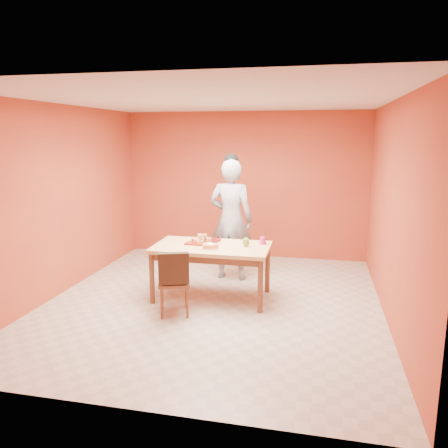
% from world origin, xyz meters
% --- Properties ---
extents(floor, '(5.00, 5.00, 0.00)m').
position_xyz_m(floor, '(0.00, 0.00, 0.00)').
color(floor, beige).
rests_on(floor, ground).
extents(ceiling, '(5.00, 5.00, 0.00)m').
position_xyz_m(ceiling, '(0.00, 0.00, 2.70)').
color(ceiling, silver).
rests_on(ceiling, wall_back).
extents(wall_back, '(4.50, 0.00, 4.50)m').
position_xyz_m(wall_back, '(0.00, 2.50, 1.35)').
color(wall_back, '#B34B29').
rests_on(wall_back, floor).
extents(wall_left, '(0.00, 5.00, 5.00)m').
position_xyz_m(wall_left, '(-2.25, 0.00, 1.35)').
color(wall_left, '#B34B29').
rests_on(wall_left, floor).
extents(wall_right, '(0.00, 5.00, 5.00)m').
position_xyz_m(wall_right, '(2.25, 0.00, 1.35)').
color(wall_right, '#B34B29').
rests_on(wall_right, floor).
extents(dining_table, '(1.60, 0.90, 0.76)m').
position_xyz_m(dining_table, '(-0.06, 0.17, 0.67)').
color(dining_table, tan).
rests_on(dining_table, floor).
extents(dining_chair, '(0.51, 0.57, 0.86)m').
position_xyz_m(dining_chair, '(-0.40, -0.51, 0.45)').
color(dining_chair, brown).
rests_on(dining_chair, floor).
extents(pastry_pile, '(0.30, 0.30, 0.10)m').
position_xyz_m(pastry_pile, '(-0.27, 0.26, 0.83)').
color(pastry_pile, tan).
rests_on(pastry_pile, pastry_platter).
extents(person, '(0.73, 0.50, 1.91)m').
position_xyz_m(person, '(0.03, 1.08, 0.96)').
color(person, gray).
rests_on(person, floor).
extents(pastry_platter, '(0.35, 0.35, 0.02)m').
position_xyz_m(pastry_platter, '(-0.27, 0.26, 0.77)').
color(pastry_platter, maroon).
rests_on(pastry_platter, dining_table).
extents(red_dinner_plate, '(0.32, 0.32, 0.02)m').
position_xyz_m(red_dinner_plate, '(-0.13, 0.47, 0.77)').
color(red_dinner_plate, maroon).
rests_on(red_dinner_plate, dining_table).
extents(white_cake_plate, '(0.32, 0.32, 0.01)m').
position_xyz_m(white_cake_plate, '(-0.04, -0.00, 0.77)').
color(white_cake_plate, white).
rests_on(white_cake_plate, dining_table).
extents(sponge_cake, '(0.27, 0.27, 0.05)m').
position_xyz_m(sponge_cake, '(-0.04, -0.00, 0.80)').
color(sponge_cake, orange).
rests_on(sponge_cake, white_cake_plate).
extents(cake_server, '(0.13, 0.29, 0.01)m').
position_xyz_m(cake_server, '(-0.03, 0.18, 0.83)').
color(cake_server, silver).
rests_on(cake_server, sponge_cake).
extents(egg_ornament, '(0.10, 0.08, 0.12)m').
position_xyz_m(egg_ornament, '(0.41, 0.23, 0.82)').
color(egg_ornament, olive).
rests_on(egg_ornament, dining_table).
extents(magenta_glass, '(0.09, 0.09, 0.10)m').
position_xyz_m(magenta_glass, '(0.62, 0.39, 0.81)').
color(magenta_glass, '#DE2182').
rests_on(magenta_glass, dining_table).
extents(checker_tin, '(0.12, 0.12, 0.03)m').
position_xyz_m(checker_tin, '(0.62, 0.43, 0.77)').
color(checker_tin, '#311F0D').
rests_on(checker_tin, dining_table).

